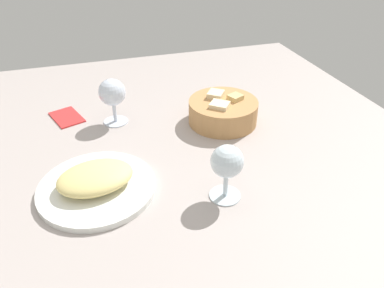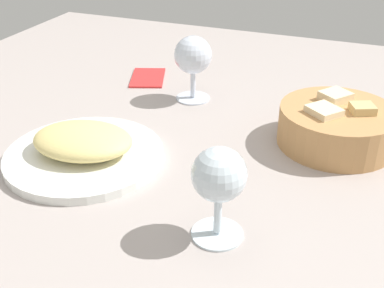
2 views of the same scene
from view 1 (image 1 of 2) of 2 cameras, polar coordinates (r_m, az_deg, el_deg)
name	(u,v)px [view 1 (image 1 of 2)]	position (r cm, az deg, el deg)	size (l,w,h in cm)	color
ground_plane	(159,161)	(88.25, -5.19, -2.76)	(140.00, 140.00, 2.00)	#ACA09B
plate	(97,187)	(80.28, -14.71, -6.64)	(24.97, 24.97, 1.40)	white
omelette	(95,177)	(78.59, -15.00, -5.11)	(15.87, 11.73, 4.09)	#ECD681
lettuce_garnish	(68,178)	(82.49, -18.89, -5.14)	(4.43, 4.43, 1.09)	#468A35
bread_basket	(223,111)	(100.81, 4.87, 5.21)	(19.04, 19.04, 7.94)	tan
wine_glass_near	(227,164)	(71.83, 5.53, -3.22)	(6.71, 6.71, 12.38)	silver
wine_glass_far	(112,94)	(100.33, -12.44, 7.64)	(7.32, 7.32, 12.81)	silver
folded_napkin	(67,117)	(109.88, -19.14, 4.11)	(11.00, 7.00, 0.80)	red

